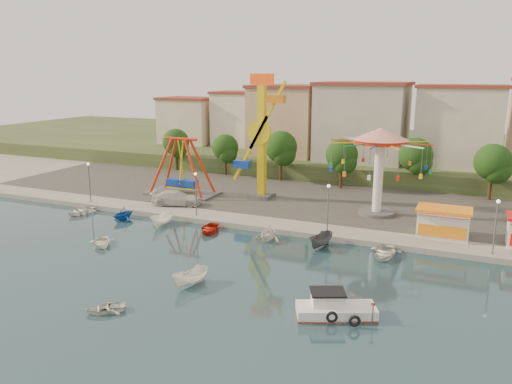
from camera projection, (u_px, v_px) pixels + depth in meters
The scene contains 35 objects.
ground at pixel (201, 269), 44.76m from camera, with size 200.00×200.00×0.00m, color #16333D.
quay_deck at pixel (355, 159), 99.92m from camera, with size 200.00×100.00×0.60m, color #9E998E.
asphalt_pad at pixel (305, 192), 71.35m from camera, with size 90.00×28.00×0.01m, color #4C4944.
hill_terrace at pixel (361, 150), 104.10m from camera, with size 200.00×60.00×3.00m, color #384C26.
pirate_ship_ride at pixel (182, 168), 69.08m from camera, with size 10.00×5.00×8.00m.
kamikaze_tower at pixel (263, 140), 65.98m from camera, with size 5.37×3.10×16.50m.
wave_swinger at pixel (380, 152), 58.32m from camera, with size 11.60×11.60×10.40m.
booth_left at pixel (443, 222), 51.40m from camera, with size 5.40×3.78×3.08m.
lamp_post_0 at pixel (90, 184), 65.00m from camera, with size 0.14×0.14×5.00m, color #59595E.
lamp_post_1 at pixel (196, 195), 58.75m from camera, with size 0.14×0.14×5.00m, color #59595E.
lamp_post_2 at pixel (328, 210), 52.50m from camera, with size 0.14×0.14×5.00m, color #59595E.
lamp_post_3 at pixel (495, 228), 46.25m from camera, with size 0.14×0.14×5.00m, color #59595E.
tree_0 at pixel (176, 142), 86.59m from camera, with size 4.60×4.60×7.19m.
tree_1 at pixel (225, 148), 82.09m from camera, with size 4.35×4.35×6.80m.
tree_2 at pixel (281, 147), 77.63m from camera, with size 5.02×5.02×7.85m.
tree_3 at pixel (342, 155), 72.52m from camera, with size 4.68×4.68×7.32m.
tree_4 at pixel (416, 155), 71.23m from camera, with size 4.86×4.86×7.60m.
tree_5 at pixel (493, 162), 65.72m from camera, with size 4.83×4.83×7.54m.
building_0 at pixel (168, 117), 96.76m from camera, with size 9.26×9.53×11.87m, color beige.
building_1 at pixel (236, 125), 97.17m from camera, with size 12.33×9.01×8.63m, color silver.
building_2 at pixel (301, 120), 92.25m from camera, with size 11.95×9.28×11.23m, color tan.
building_3 at pixel (373, 131), 84.28m from camera, with size 12.59×10.50×9.20m, color beige.
building_4 at pixel (459, 133), 82.05m from camera, with size 10.75×9.23×9.24m, color beige.
cabin_motorboat at pixel (334, 309), 35.96m from camera, with size 6.06×4.29×2.00m.
rowboat_a at pixel (102, 242), 50.80m from camera, with size 2.44×3.42×0.71m, color white.
rowboat_b at pixel (105, 308), 36.70m from camera, with size 2.07×2.90×0.60m, color silver.
skiff at pixel (191, 278), 41.17m from camera, with size 1.36×3.61×1.39m, color white.
van at pixel (176, 198), 64.01m from camera, with size 2.55×6.27×1.82m, color silver.
moored_boat_0 at pixel (81, 211), 62.32m from camera, with size 2.79×3.91×0.81m, color white.
moored_boat_1 at pixel (123, 213), 59.66m from camera, with size 2.61×3.03×1.60m, color #1450B4.
moored_boat_2 at pixel (162, 219), 57.51m from camera, with size 1.40×3.73×1.44m, color white.
moored_boat_3 at pixel (209, 229), 55.16m from camera, with size 2.72×3.81×0.79m, color red.
moored_boat_4 at pixel (268, 233), 52.30m from camera, with size 2.78×3.22×1.70m, color white.
moored_boat_5 at pixel (321, 241), 50.09m from camera, with size 1.45×3.85×1.49m, color #505054.
moored_boat_6 at pixel (384, 252), 47.70m from camera, with size 3.00×4.20×0.87m, color silver.
Camera 1 is at (21.39, -36.40, 17.13)m, focal length 35.00 mm.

